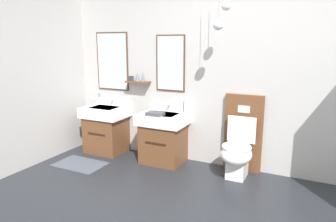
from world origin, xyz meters
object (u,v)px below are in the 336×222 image
(folded_hand_towel, at_px, (155,114))
(toothbrush_cup, at_px, (100,100))
(vanity_sink_left, at_px, (106,128))
(vanity_sink_right, at_px, (164,136))
(soap_dispenser, at_px, (186,106))
(toilet, at_px, (240,146))

(folded_hand_towel, bearing_deg, toothbrush_cup, 163.48)
(vanity_sink_left, relative_size, vanity_sink_right, 1.00)
(vanity_sink_left, bearing_deg, soap_dispenser, 9.04)
(vanity_sink_right, relative_size, toilet, 0.69)
(vanity_sink_right, xyz_separation_m, soap_dispenser, (0.25, 0.19, 0.41))
(vanity_sink_left, height_order, soap_dispenser, soap_dispenser)
(vanity_sink_left, bearing_deg, folded_hand_towel, -9.92)
(toilet, height_order, toothbrush_cup, toilet)
(vanity_sink_left, distance_m, vanity_sink_right, 0.97)
(vanity_sink_left, distance_m, toilet, 2.02)
(vanity_sink_left, relative_size, toilet, 0.69)
(vanity_sink_right, relative_size, soap_dispenser, 3.54)
(vanity_sink_right, height_order, toilet, toilet)
(vanity_sink_right, height_order, soap_dispenser, soap_dispenser)
(toilet, bearing_deg, toothbrush_cup, 175.92)
(vanity_sink_right, relative_size, toothbrush_cup, 3.32)
(soap_dispenser, bearing_deg, vanity_sink_right, -142.07)
(vanity_sink_right, distance_m, folded_hand_towel, 0.39)
(soap_dispenser, bearing_deg, toothbrush_cup, -179.61)
(vanity_sink_left, bearing_deg, toothbrush_cup, 142.40)
(vanity_sink_left, height_order, folded_hand_towel, folded_hand_towel)
(toothbrush_cup, distance_m, soap_dispenser, 1.46)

